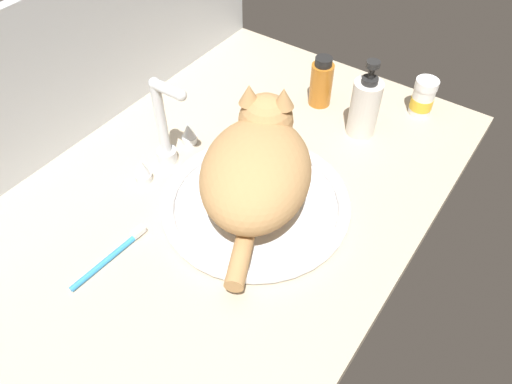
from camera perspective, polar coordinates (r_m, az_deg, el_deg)
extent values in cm
cube|color=#B7A88E|center=(93.38, -5.11, -2.51)|extent=(115.78, 70.16, 3.00)
cube|color=#B2B7BC|center=(105.15, -21.69, 12.07)|extent=(115.78, 2.40, 34.81)
torus|color=white|center=(91.26, 0.00, -1.19)|extent=(35.37, 35.37, 2.44)
cylinder|color=white|center=(91.95, 0.00, -1.58)|extent=(31.71, 31.71, 0.60)
cylinder|color=silver|center=(101.70, -10.27, 4.22)|extent=(4.00, 4.00, 2.76)
cylinder|color=silver|center=(95.72, -11.01, 8.34)|extent=(2.00, 2.00, 15.97)
sphere|color=silver|center=(91.07, -11.72, 12.26)|extent=(2.20, 2.20, 2.20)
cylinder|color=silver|center=(89.15, -10.24, 11.66)|extent=(2.00, 6.25, 2.00)
sphere|color=silver|center=(87.29, -8.71, 11.04)|extent=(2.10, 2.10, 2.10)
cylinder|color=silver|center=(98.90, -12.89, 1.72)|extent=(3.20, 3.20, 1.60)
cone|color=silver|center=(97.13, -13.14, 2.79)|extent=(2.88, 2.88, 3.57)
cylinder|color=silver|center=(105.64, -7.72, 6.09)|extent=(3.20, 3.20, 1.60)
cone|color=silver|center=(103.98, -7.86, 7.17)|extent=(2.88, 2.88, 3.57)
ellipsoid|color=tan|center=(85.62, 0.00, 2.30)|extent=(32.54, 28.97, 13.16)
sphere|color=tan|center=(91.54, 1.15, 8.31)|extent=(10.28, 10.28, 10.28)
cone|color=tan|center=(88.62, -0.80, 11.32)|extent=(3.91, 3.91, 3.86)
cone|color=tan|center=(87.89, 3.23, 10.91)|extent=(3.91, 3.91, 3.86)
ellipsoid|color=silver|center=(95.18, 1.51, 9.25)|extent=(4.63, 5.22, 3.29)
ellipsoid|color=silver|center=(92.88, 0.99, 6.02)|extent=(11.34, 12.83, 7.24)
cylinder|color=tan|center=(79.91, -1.83, -7.69)|extent=(11.31, 7.59, 3.20)
cylinder|color=white|center=(117.07, 18.74, 10.04)|extent=(4.81, 4.81, 6.77)
cylinder|color=gold|center=(117.37, 18.68, 9.83)|extent=(4.95, 4.95, 2.71)
cylinder|color=white|center=(114.69, 19.26, 11.76)|extent=(5.05, 5.05, 1.90)
cylinder|color=#B2661E|center=(114.26, 7.39, 12.35)|extent=(5.09, 5.09, 10.02)
cylinder|color=black|center=(111.05, 7.68, 14.85)|extent=(3.82, 3.82, 1.80)
cylinder|color=silver|center=(106.40, 12.48, 9.47)|extent=(6.11, 6.11, 12.55)
cylinder|color=black|center=(102.49, 13.10, 12.51)|extent=(3.36, 3.36, 1.20)
cylinder|color=black|center=(101.48, 13.28, 13.37)|extent=(1.22, 1.22, 2.53)
cylinder|color=black|center=(100.50, 13.46, 14.25)|extent=(2.75, 2.75, 1.20)
cylinder|color=#338CD1|center=(87.53, -17.31, -7.88)|extent=(13.44, 1.80, 1.00)
cube|color=white|center=(89.36, -13.52, -4.51)|extent=(2.67, 1.35, 1.20)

